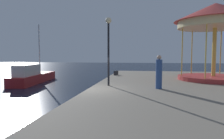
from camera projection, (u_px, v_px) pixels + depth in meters
name	position (u px, v px, depth m)	size (l,w,h in m)	color
ground_plane	(88.00, 103.00, 11.04)	(120.00, 120.00, 0.00)	black
quay_dock	(214.00, 100.00, 9.99)	(12.91, 26.06, 0.80)	gray
sailboat_red	(33.00, 76.00, 18.95)	(2.45, 7.47, 5.73)	maroon
carousel	(215.00, 23.00, 14.52)	(5.79, 5.79, 5.58)	#B23333
lamp_post_mid_promenade	(108.00, 39.00, 11.92)	(0.36, 0.36, 4.06)	black
bollard_north	(117.00, 73.00, 18.70)	(0.24, 0.24, 0.40)	#2D2D33
bollard_south	(115.00, 73.00, 18.33)	(0.24, 0.24, 0.40)	#2D2D33
person_near_carousel	(159.00, 73.00, 10.93)	(0.34, 0.34, 1.83)	#2D4C8C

